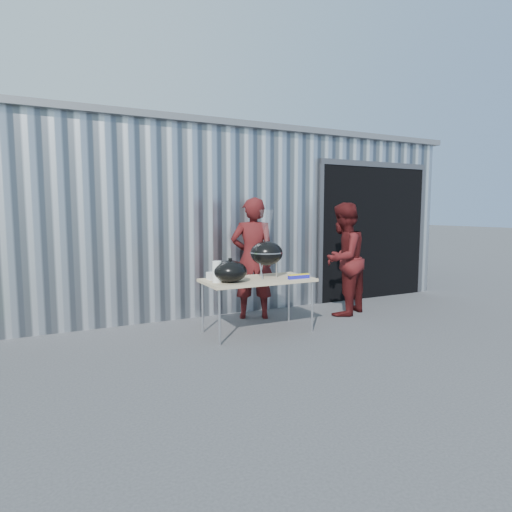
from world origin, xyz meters
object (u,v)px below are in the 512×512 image
kettle_grill (267,248)px  person_bystander (343,259)px  person_cook (253,258)px  folding_table (258,282)px

kettle_grill → person_bystander: size_ratio=0.52×
person_bystander → person_cook: bearing=-43.7°
kettle_grill → person_bystander: 1.60m
folding_table → person_cook: 0.84m
folding_table → person_cook: bearing=68.5°
person_cook → person_bystander: 1.47m
folding_table → kettle_grill: 0.48m
person_bystander → kettle_grill: bearing=-16.0°
folding_table → person_cook: (0.30, 0.75, 0.23)m
folding_table → kettle_grill: size_ratio=1.59×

